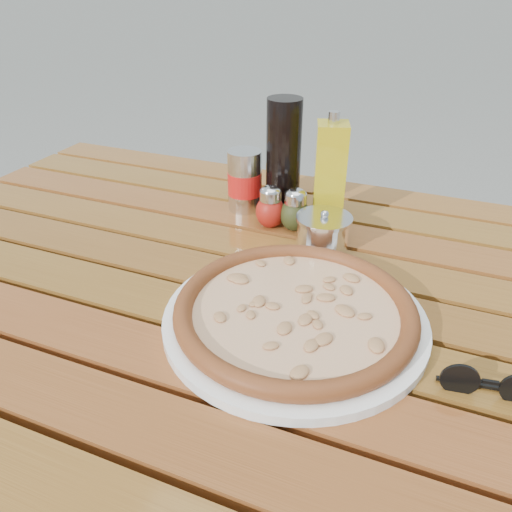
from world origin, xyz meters
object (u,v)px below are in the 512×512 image
at_px(pizza, 295,310).
at_px(olive_oil_cruet, 330,174).
at_px(pepper_shaker, 270,208).
at_px(soda_can, 245,181).
at_px(sunglasses, 489,384).
at_px(parmesan_tin, 323,232).
at_px(dark_bottle, 283,157).
at_px(plate, 295,319).
at_px(table, 251,317).
at_px(oregano_shaker, 295,211).

height_order(pizza, olive_oil_cruet, olive_oil_cruet).
bearing_deg(pepper_shaker, soda_can, 144.09).
bearing_deg(pepper_shaker, sunglasses, -38.29).
xyz_separation_m(pizza, olive_oil_cruet, (-0.04, 0.32, 0.07)).
xyz_separation_m(pepper_shaker, soda_can, (-0.07, 0.05, 0.02)).
height_order(pepper_shaker, sunglasses, pepper_shaker).
relative_size(soda_can, parmesan_tin, 0.96).
distance_m(dark_bottle, soda_can, 0.09).
relative_size(plate, sunglasses, 3.27).
bearing_deg(pizza, sunglasses, -9.52).
bearing_deg(olive_oil_cruet, soda_can, -178.84).
relative_size(table, parmesan_tin, 11.14).
distance_m(oregano_shaker, soda_can, 0.13).
distance_m(oregano_shaker, dark_bottle, 0.11).
distance_m(oregano_shaker, sunglasses, 0.45).
bearing_deg(pepper_shaker, table, -78.41).
bearing_deg(soda_can, oregano_shaker, -21.94).
xyz_separation_m(plate, dark_bottle, (-0.14, 0.33, 0.10)).
bearing_deg(plate, table, 140.69).
height_order(pepper_shaker, parmesan_tin, pepper_shaker).
relative_size(olive_oil_cruet, parmesan_tin, 1.67).
relative_size(plate, soda_can, 3.00).
bearing_deg(soda_can, table, -64.49).
distance_m(pepper_shaker, olive_oil_cruet, 0.12).
bearing_deg(dark_bottle, pepper_shaker, -87.69).
distance_m(olive_oil_cruet, sunglasses, 0.47).
relative_size(table, pepper_shaker, 17.07).
bearing_deg(oregano_shaker, olive_oil_cruet, 48.26).
bearing_deg(dark_bottle, sunglasses, -44.36).
relative_size(pepper_shaker, dark_bottle, 0.37).
distance_m(pizza, olive_oil_cruet, 0.33).
bearing_deg(table, sunglasses, -19.49).
height_order(pizza, dark_bottle, dark_bottle).
xyz_separation_m(pepper_shaker, dark_bottle, (-0.00, 0.07, 0.07)).
height_order(dark_bottle, olive_oil_cruet, dark_bottle).
bearing_deg(oregano_shaker, soda_can, 158.06).
relative_size(table, plate, 3.89).
height_order(table, pepper_shaker, pepper_shaker).
height_order(plate, dark_bottle, dark_bottle).
bearing_deg(olive_oil_cruet, dark_bottle, 169.60).
distance_m(plate, pizza, 0.02).
height_order(pizza, sunglasses, sunglasses).
bearing_deg(pepper_shaker, olive_oil_cruet, 31.77).
relative_size(plate, olive_oil_cruet, 1.71).
xyz_separation_m(plate, olive_oil_cruet, (-0.04, 0.32, 0.09)).
relative_size(pepper_shaker, sunglasses, 0.74).
bearing_deg(sunglasses, pepper_shaker, 133.42).
xyz_separation_m(soda_can, olive_oil_cruet, (0.17, 0.00, 0.04)).
height_order(pizza, oregano_shaker, oregano_shaker).
distance_m(table, sunglasses, 0.38).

